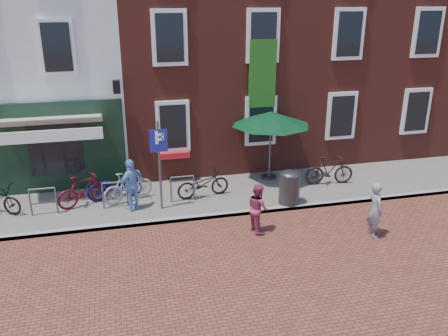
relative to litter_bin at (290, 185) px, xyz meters
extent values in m
plane|color=brown|center=(-3.60, -0.30, -0.68)|extent=(80.00, 80.00, 0.00)
cube|color=slate|center=(-2.60, 1.20, -0.63)|extent=(24.00, 3.00, 0.10)
cube|color=silver|center=(-8.60, 6.70, 3.82)|extent=(8.00, 8.00, 9.00)
cube|color=maroon|center=(-1.60, 6.70, 4.32)|extent=(6.00, 8.00, 10.00)
cube|color=maroon|center=(4.40, 6.70, 4.32)|extent=(6.00, 8.00, 10.00)
cylinder|color=#38383B|center=(0.00, 0.00, -0.12)|extent=(0.62, 0.62, 0.92)
ellipsoid|color=#38383B|center=(0.00, 0.00, 0.41)|extent=(0.62, 0.62, 0.28)
cylinder|color=#4C4C4F|center=(-3.79, 0.53, 0.74)|extent=(0.07, 0.07, 2.65)
cube|color=navy|center=(-3.79, 0.51, 1.52)|extent=(0.50, 0.04, 0.65)
cylinder|color=#4C4C4F|center=(0.07, 2.10, -0.54)|extent=(0.50, 0.50, 0.08)
cylinder|color=#4C4C4F|center=(0.07, 2.10, 0.52)|extent=(0.06, 0.06, 2.22)
cone|color=#09361A|center=(0.07, 2.10, 1.63)|extent=(2.64, 2.64, 0.45)
imported|color=gray|center=(1.52, -2.25, 0.07)|extent=(0.38, 0.57, 1.52)
imported|color=#9E3453|center=(-1.38, -1.27, 0.00)|extent=(0.61, 0.73, 1.36)
imported|color=#7BA0DE|center=(-4.60, 0.70, 0.19)|extent=(0.94, 0.85, 1.54)
imported|color=#58091A|center=(-6.00, 1.29, -0.10)|extent=(1.66, 1.11, 0.97)
imported|color=#0B074D|center=(-5.10, 1.55, -0.15)|extent=(1.73, 0.79, 0.88)
imported|color=#A6A6A8|center=(-4.70, 1.27, -0.10)|extent=(1.67, 1.05, 0.97)
imported|color=black|center=(-2.42, 1.09, -0.15)|extent=(1.74, 0.84, 0.88)
imported|color=black|center=(1.84, 1.13, -0.10)|extent=(1.66, 0.62, 0.97)
camera|label=1|loc=(-4.91, -12.10, 5.38)|focal=37.48mm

